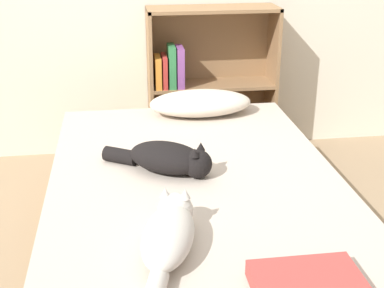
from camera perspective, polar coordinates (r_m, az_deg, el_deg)
The scene contains 7 objects.
ground_plane at distance 2.37m, azimuth 0.49°, elevation -13.38°, with size 8.00×8.00×0.00m, color #997F60.
bed at distance 2.25m, azimuth 0.51°, elevation -8.97°, with size 1.21×1.89×0.44m.
pillow at distance 2.85m, azimuth 0.91°, elevation 4.39°, with size 0.54×0.28×0.13m.
cat_light at distance 1.70m, azimuth -2.45°, elevation -9.44°, with size 0.25×0.53×0.14m.
cat_dark at distance 2.19m, azimuth -2.47°, elevation -1.55°, with size 0.45×0.34×0.14m.
bookshelf at distance 3.33m, azimuth 1.47°, elevation 6.78°, with size 0.77×0.26×0.93m.
blanket_fold at distance 1.57m, azimuth 12.30°, elevation -14.54°, with size 0.31×0.22×0.05m.
Camera 1 is at (-0.29, -1.89, 1.40)m, focal length 50.00 mm.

